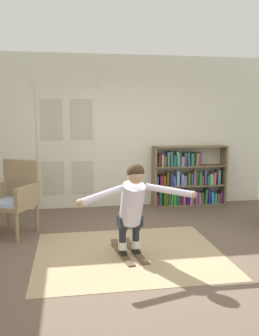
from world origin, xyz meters
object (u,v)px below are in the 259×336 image
object	(u,v)px
bookshelf	(187,179)
skis_pair	(128,252)
wicker_chair	(14,195)
person_skier	(133,202)

from	to	relation	value
bookshelf	skis_pair	world-z (taller)	bookshelf
wicker_chair	skis_pair	world-z (taller)	wicker_chair
skis_pair	person_skier	bearing A→B (deg)	-81.74
skis_pair	wicker_chair	bearing A→B (deg)	144.56
wicker_chair	person_skier	world-z (taller)	person_skier
wicker_chair	person_skier	distance (m)	2.03
skis_pair	person_skier	size ratio (longest dim) A/B	0.58
wicker_chair	skis_pair	bearing A→B (deg)	-35.44
wicker_chair	bookshelf	bearing A→B (deg)	22.02
bookshelf	wicker_chair	size ratio (longest dim) A/B	1.33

